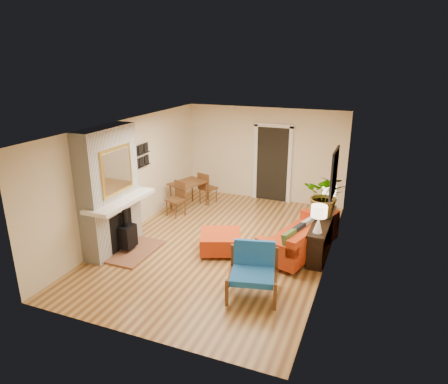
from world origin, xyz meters
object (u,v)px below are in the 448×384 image
(ottoman, at_px, (221,241))
(houseplant, at_px, (326,195))
(blue_chair, at_px, (253,267))
(sofa, at_px, (303,238))
(dining_table, at_px, (190,188))
(lamp_far, at_px, (329,194))
(lamp_near, at_px, (319,216))
(console_table, at_px, (322,226))

(ottoman, distance_m, houseplant, 2.37)
(houseplant, bearing_deg, blue_chair, -111.31)
(sofa, xyz_separation_m, ottoman, (-1.60, -0.55, -0.11))
(dining_table, distance_m, lamp_far, 3.73)
(ottoman, bearing_deg, lamp_near, 3.32)
(sofa, distance_m, lamp_near, 0.91)
(lamp_near, bearing_deg, console_table, 90.00)
(console_table, relative_size, houseplant, 1.99)
(sofa, height_order, lamp_near, lamp_near)
(lamp_far, bearing_deg, ottoman, -142.94)
(console_table, height_order, lamp_near, lamp_near)
(ottoman, relative_size, blue_chair, 1.07)
(dining_table, height_order, console_table, dining_table)
(ottoman, xyz_separation_m, lamp_far, (1.95, 1.47, 0.82))
(houseplant, bearing_deg, console_table, -87.06)
(sofa, relative_size, houseplant, 2.35)
(lamp_near, bearing_deg, houseplant, 90.66)
(blue_chair, bearing_deg, ottoman, 132.52)
(blue_chair, distance_m, lamp_far, 2.85)
(dining_table, bearing_deg, houseplant, -16.35)
(lamp_near, height_order, lamp_far, same)
(ottoman, distance_m, lamp_far, 2.57)
(dining_table, xyz_separation_m, console_table, (3.65, -1.26, -0.00))
(ottoman, distance_m, dining_table, 2.69)
(lamp_near, bearing_deg, dining_table, 152.05)
(lamp_far, bearing_deg, blue_chair, -107.87)
(console_table, xyz_separation_m, houseplant, (-0.01, 0.19, 0.61))
(ottoman, bearing_deg, console_table, 22.03)
(ottoman, bearing_deg, lamp_far, 37.06)
(lamp_near, bearing_deg, lamp_far, 90.00)
(sofa, xyz_separation_m, dining_table, (-3.31, 1.50, 0.23))
(dining_table, relative_size, houseplant, 1.81)
(ottoman, relative_size, houseplant, 1.15)
(dining_table, xyz_separation_m, lamp_far, (3.65, -0.58, 0.48))
(dining_table, relative_size, console_table, 0.91)
(dining_table, distance_m, console_table, 3.86)
(blue_chair, distance_m, houseplant, 2.44)
(blue_chair, height_order, houseplant, houseplant)
(lamp_near, height_order, houseplant, houseplant)
(blue_chair, relative_size, dining_table, 0.59)
(ottoman, relative_size, lamp_far, 1.98)
(ottoman, distance_m, console_table, 2.13)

